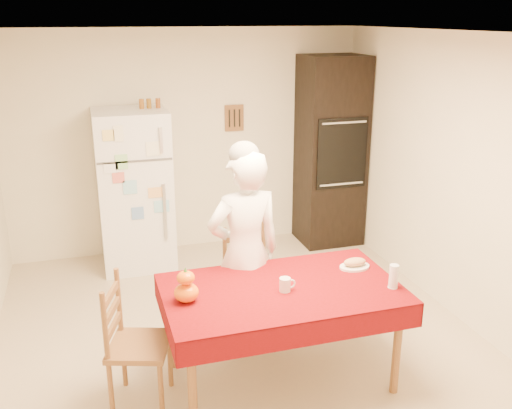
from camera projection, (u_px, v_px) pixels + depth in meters
name	position (u px, v px, depth m)	size (l,w,h in m)	color
floor	(241.00, 342.00, 4.80)	(4.50, 4.50, 0.00)	#C2AE8C
room_shell	(239.00, 154.00, 4.29)	(4.02, 4.52, 2.51)	beige
refrigerator	(135.00, 190.00, 6.06)	(0.75, 0.74, 1.70)	white
oven_cabinet	(331.00, 152.00, 6.65)	(0.70, 0.62, 2.20)	black
dining_table	(282.00, 296.00, 4.11)	(1.70, 1.00, 0.76)	brown
chair_far	(250.00, 278.00, 4.82)	(0.47, 0.46, 0.95)	brown
chair_left	(130.00, 338.00, 3.92)	(0.51, 0.52, 0.95)	brown
seated_woman	(245.00, 253.00, 4.47)	(0.61, 0.40, 1.68)	white
coffee_mug	(285.00, 285.00, 4.02)	(0.08, 0.08, 0.10)	silver
pumpkin_lower	(186.00, 293.00, 3.88)	(0.17, 0.17, 0.13)	#D25C04
pumpkin_upper	(186.00, 278.00, 3.84)	(0.12, 0.12, 0.09)	#E56505
wine_glass	(394.00, 276.00, 4.06)	(0.07, 0.07, 0.18)	silver
bread_plate	(354.00, 267.00, 4.40)	(0.24, 0.24, 0.02)	white
bread_loaf	(355.00, 262.00, 4.39)	(0.18, 0.10, 0.06)	#AB7C54
spice_jar_left	(142.00, 104.00, 5.86)	(0.05, 0.05, 0.10)	#8F541A
spice_jar_mid	(149.00, 104.00, 5.88)	(0.05, 0.05, 0.10)	brown
spice_jar_right	(158.00, 103.00, 5.91)	(0.05, 0.05, 0.10)	brown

